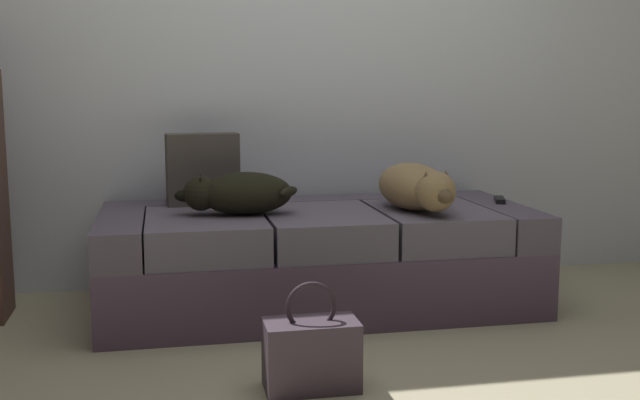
{
  "coord_description": "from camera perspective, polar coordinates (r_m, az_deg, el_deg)",
  "views": [
    {
      "loc": [
        -0.69,
        -2.44,
        1.04
      ],
      "look_at": [
        0.0,
        0.95,
        0.51
      ],
      "focal_mm": 43.3,
      "sensor_mm": 36.0,
      "label": 1
    }
  ],
  "objects": [
    {
      "name": "throw_pillow",
      "position": [
        3.72,
        -8.66,
        2.27
      ],
      "size": [
        0.35,
        0.15,
        0.34
      ],
      "primitive_type": "cube",
      "rotation": [
        0.0,
        0.0,
        0.09
      ],
      "color": "#413B37",
      "rests_on": "couch"
    },
    {
      "name": "ground_plane",
      "position": [
        2.74,
        4.1,
        -13.64
      ],
      "size": [
        10.0,
        10.0,
        0.0
      ],
      "primitive_type": "plane",
      "color": "tan"
    },
    {
      "name": "handbag",
      "position": [
        2.68,
        -0.65,
        -11.26
      ],
      "size": [
        0.32,
        0.18,
        0.38
      ],
      "color": "#382B36",
      "rests_on": "ground"
    },
    {
      "name": "back_wall",
      "position": [
        4.08,
        -1.77,
        13.72
      ],
      "size": [
        6.4,
        0.1,
        2.8
      ],
      "primitive_type": "cube",
      "color": "silver",
      "rests_on": "ground"
    },
    {
      "name": "couch",
      "position": [
        3.6,
        -0.16,
        -4.33
      ],
      "size": [
        1.97,
        0.89,
        0.46
      ],
      "color": "#4C3B4D",
      "rests_on": "ground"
    },
    {
      "name": "dog_tan",
      "position": [
        3.53,
        7.13,
        0.95
      ],
      "size": [
        0.33,
        0.63,
        0.21
      ],
      "color": "olive",
      "rests_on": "couch"
    },
    {
      "name": "tv_remote",
      "position": [
        3.87,
        13.13,
        0.02
      ],
      "size": [
        0.09,
        0.16,
        0.02
      ],
      "primitive_type": "cube",
      "rotation": [
        0.0,
        0.0,
        -0.35
      ],
      "color": "black",
      "rests_on": "couch"
    },
    {
      "name": "dog_dark",
      "position": [
        3.42,
        -6.08,
        0.5
      ],
      "size": [
        0.56,
        0.26,
        0.19
      ],
      "color": "black",
      "rests_on": "couch"
    }
  ]
}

